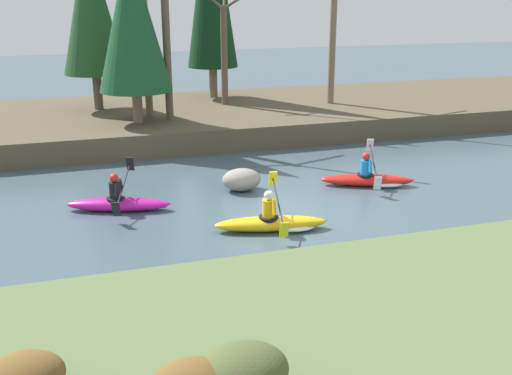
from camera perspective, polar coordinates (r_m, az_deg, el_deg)
The scene contains 14 objects.
ground_plane at distance 15.47m, azimuth 2.33°, elevation -2.55°, with size 90.00×90.00×0.00m, color #425660.
riverbank_near at distance 9.53m, azimuth 17.83°, elevation -15.15°, with size 44.00×7.13×0.74m.
riverbank_far at distance 25.30m, azimuth -5.93°, elevation 6.57°, with size 44.00×8.77×0.85m.
conifer_tree_far_left at distance 25.31m, azimuth -15.47°, elevation 16.41°, with size 2.49×2.49×6.82m.
conifer_tree_left at distance 22.27m, azimuth -11.72°, elevation 15.45°, with size 2.64×2.64×6.25m.
bare_tree_upstream at distance 23.45m, azimuth -10.53°, elevation 15.72°, with size 4.33×4.28×7.93m.
bare_tree_mid_upstream at distance 22.72m, azimuth -8.49°, elevation 14.06°, with size 3.59×3.54×6.51m.
bare_tree_mid_downstream at distance 25.75m, azimuth -3.04°, elevation 13.56°, with size 3.02×2.98×5.42m.
bare_tree_downstream at distance 26.19m, azimuth 7.33°, elevation 14.62°, with size 3.58×3.54×6.50m.
shrub_clump_third at distance 7.66m, azimuth -1.25°, elevation -17.03°, with size 1.15×0.96×0.62m.
kayaker_lead at distance 17.98m, azimuth 10.86°, elevation 0.79°, with size 2.74×2.00×1.20m.
kayaker_middle at distance 14.39m, azimuth 1.86°, elevation -3.33°, with size 2.79×2.06×1.20m.
kayaker_trailing at distance 16.06m, azimuth -12.94°, elevation -1.39°, with size 2.76×2.03×1.20m.
boulder_midstream at distance 17.22m, azimuth -1.39°, elevation 0.76°, with size 1.13×0.89×0.64m.
Camera 1 is at (-4.96, -13.60, 5.47)m, focal length 42.00 mm.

